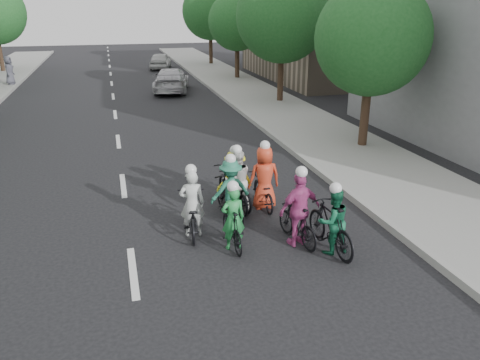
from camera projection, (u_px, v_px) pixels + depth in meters
name	position (u px, v px, depth m)	size (l,w,h in m)	color
ground	(133.00, 272.00, 9.41)	(120.00, 120.00, 0.00)	black
sidewalk_right	(306.00, 126.00, 20.40)	(4.00, 80.00, 0.15)	gray
curb_right	(264.00, 129.00, 19.91)	(0.18, 80.00, 0.18)	#999993
bldg_se	(336.00, 20.00, 33.65)	(10.00, 14.00, 8.00)	gray
tree_r_0	(372.00, 38.00, 16.16)	(4.00, 4.00, 5.97)	black
tree_r_1	(282.00, 16.00, 24.09)	(4.80, 4.80, 6.93)	black
tree_r_2	(237.00, 22.00, 32.41)	(4.00, 4.00, 5.97)	black
tree_r_3	(210.00, 11.00, 40.34)	(4.80, 4.80, 6.93)	black
cyclist_0	(192.00, 211.00, 10.82)	(0.87, 1.85, 1.74)	black
cyclist_1	(331.00, 224.00, 10.03)	(0.76, 1.89, 1.62)	black
cyclist_2	(234.00, 184.00, 12.32)	(1.09, 2.06, 1.70)	black
cyclist_3	(299.00, 216.00, 10.33)	(1.06, 1.60, 1.85)	black
cyclist_4	(264.00, 184.00, 12.25)	(0.84, 1.66, 1.84)	black
cyclist_5	(232.00, 224.00, 10.22)	(0.53, 1.54, 1.59)	black
cyclist_6	(236.00, 186.00, 12.16)	(0.82, 1.78, 1.76)	black
cyclist_7	(230.00, 194.00, 11.54)	(1.09, 1.85, 1.72)	black
follow_car_lead	(172.00, 80.00, 28.76)	(2.00, 4.91, 1.43)	#B6B5BA
follow_car_trail	(160.00, 61.00, 39.08)	(1.58, 3.92, 1.34)	silver
spectator_2	(9.00, 70.00, 30.45)	(0.88, 0.57, 1.80)	#4A4A56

